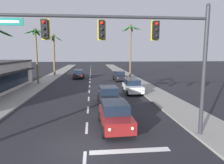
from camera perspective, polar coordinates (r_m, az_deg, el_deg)
name	(u,v)px	position (r m, az deg, el deg)	size (l,w,h in m)	color
ground_plane	(85,147)	(10.72, -7.66, -18.15)	(220.00, 220.00, 0.00)	#232328
sidewalk_right	(140,84)	(30.88, 8.16, -0.61)	(3.20, 110.00, 0.14)	gray
sidewalk_left	(36,86)	(31.08, -21.01, -1.02)	(3.20, 110.00, 0.14)	gray
lane_markings	(93,85)	(30.25, -5.63, -0.88)	(4.28, 88.97, 0.01)	silver
traffic_signal_mast	(137,42)	(10.63, 7.31, 11.36)	(11.49, 0.41, 7.39)	#2D2D33
sedan_lead_at_stop_bar	(115,115)	(12.85, 0.88, -9.44)	(2.07, 4.50, 1.68)	maroon
sedan_third_in_queue	(109,96)	(18.56, -0.96, -3.92)	(2.09, 4.51, 1.68)	black
sedan_oncoming_far	(79,74)	(38.60, -9.58, 2.28)	(2.01, 4.47, 1.68)	black
sedan_parked_nearest_kerb	(119,76)	(34.96, 2.14, 1.78)	(2.07, 4.50, 1.68)	black
sedan_parked_mid_kerb	(132,86)	(23.92, 5.90, -1.23)	(2.00, 4.47, 1.68)	silver
palm_left_third	(36,42)	(32.41, -21.09, 10.76)	(3.11, 3.16, 8.52)	brown
palm_left_farthest	(54,49)	(44.20, -16.38, 9.23)	(3.47, 3.31, 8.80)	brown
palm_right_third	(131,39)	(39.36, 5.42, 12.27)	(3.75, 3.78, 10.31)	brown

